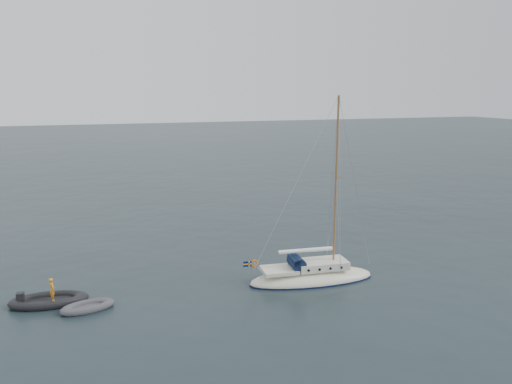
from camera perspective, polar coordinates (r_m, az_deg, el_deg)
name	(u,v)px	position (r m, az deg, el deg)	size (l,w,h in m)	color
ground	(257,272)	(33.07, 0.09, -9.12)	(300.00, 300.00, 0.00)	black
sailboat	(312,267)	(31.50, 6.42, -8.53)	(8.37, 2.51, 11.92)	#EEEACB
dinghy	(88,307)	(29.16, -18.69, -12.33)	(2.90, 1.31, 0.42)	#454449
rib	(48,300)	(30.62, -22.63, -11.32)	(4.25, 1.93, 1.54)	black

